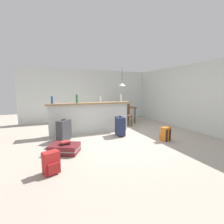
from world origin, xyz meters
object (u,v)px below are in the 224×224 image
(suitcase_upright_charcoal, at_px, (64,130))
(book_stack, at_px, (65,143))
(backpack_red, at_px, (51,163))
(backpack_orange, at_px, (165,134))
(dining_chair_near_partition, at_px, (126,114))
(bottle_blue, at_px, (52,100))
(dining_table, at_px, (122,109))
(pendant_lamp, at_px, (122,84))
(dining_chair_far_side, at_px, (119,110))
(bottle_white, at_px, (100,99))
(suitcase_upright_navy, at_px, (120,126))
(bottle_clear, at_px, (121,98))
(suitcase_flat_maroon, at_px, (64,149))
(bottle_green, at_px, (77,99))

(suitcase_upright_charcoal, bearing_deg, book_stack, -93.30)
(backpack_red, relative_size, backpack_orange, 1.00)
(dining_chair_near_partition, bearing_deg, suitcase_upright_charcoal, -155.65)
(bottle_blue, height_order, backpack_red, bottle_blue)
(dining_table, height_order, pendant_lamp, pendant_lamp)
(dining_chair_far_side, bearing_deg, backpack_red, -127.19)
(bottle_white, distance_m, suitcase_upright_navy, 1.25)
(bottle_white, relative_size, backpack_orange, 0.48)
(bottle_white, height_order, backpack_orange, bottle_white)
(bottle_clear, bearing_deg, suitcase_flat_maroon, -143.85)
(book_stack, bearing_deg, pendant_lamp, 44.83)
(suitcase_upright_navy, bearing_deg, pendant_lamp, 63.60)
(dining_chair_far_side, bearing_deg, bottle_white, -131.54)
(bottle_white, relative_size, suitcase_flat_maroon, 0.23)
(dining_table, bearing_deg, dining_chair_far_side, 85.01)
(dining_table, relative_size, suitcase_upright_charcoal, 1.64)
(dining_table, xyz_separation_m, suitcase_upright_charcoal, (-2.79, -1.81, -0.32))
(bottle_white, height_order, suitcase_upright_charcoal, bottle_white)
(dining_chair_near_partition, xyz_separation_m, dining_chair_far_side, (0.14, 1.10, 0.00))
(suitcase_upright_navy, bearing_deg, bottle_clear, 63.74)
(bottle_green, xyz_separation_m, pendant_lamp, (2.26, 1.27, 0.54))
(bottle_green, distance_m, suitcase_flat_maroon, 1.98)
(backpack_orange, height_order, suitcase_upright_charcoal, suitcase_upright_charcoal)
(bottle_clear, height_order, dining_chair_near_partition, bottle_clear)
(bottle_green, distance_m, dining_chair_far_side, 3.04)
(dining_chair_far_side, distance_m, suitcase_upright_charcoal, 3.67)
(dining_table, bearing_deg, bottle_blue, -158.46)
(suitcase_upright_navy, bearing_deg, dining_chair_far_side, 67.23)
(dining_chair_near_partition, xyz_separation_m, suitcase_upright_navy, (-0.89, -1.35, -0.19))
(dining_table, bearing_deg, suitcase_flat_maroon, -135.59)
(bottle_clear, relative_size, backpack_red, 0.67)
(suitcase_upright_navy, xyz_separation_m, book_stack, (-1.87, -0.89, -0.07))
(bottle_green, distance_m, dining_table, 2.70)
(dining_chair_near_partition, relative_size, backpack_red, 2.21)
(bottle_white, xyz_separation_m, dining_chair_far_side, (1.47, 1.66, -0.68))
(dining_table, distance_m, suitcase_upright_charcoal, 3.34)
(suitcase_flat_maroon, relative_size, backpack_orange, 2.11)
(pendant_lamp, height_order, suitcase_upright_charcoal, pendant_lamp)
(suitcase_flat_maroon, bearing_deg, bottle_clear, 36.15)
(book_stack, bearing_deg, bottle_blue, 98.02)
(dining_chair_far_side, relative_size, book_stack, 3.66)
(pendant_lamp, distance_m, backpack_orange, 3.32)
(bottle_white, distance_m, dining_chair_far_side, 2.32)
(bottle_clear, relative_size, dining_chair_far_side, 0.30)
(bottle_white, xyz_separation_m, suitcase_flat_maroon, (-1.45, -1.66, -1.08))
(bottle_clear, height_order, suitcase_flat_maroon, bottle_clear)
(backpack_red, bearing_deg, dining_chair_near_partition, 45.59)
(bottle_white, bearing_deg, suitcase_upright_navy, -60.26)
(suitcase_upright_navy, height_order, book_stack, suitcase_upright_navy)
(bottle_white, height_order, suitcase_flat_maroon, bottle_white)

